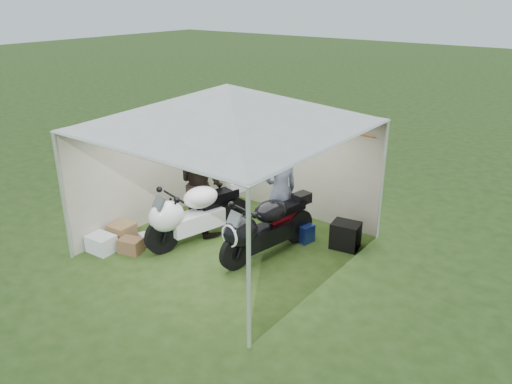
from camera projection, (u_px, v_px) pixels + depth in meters
ground at (230, 247)px, 9.24m from camera, size 80.00×80.00×0.00m
canopy_tent at (229, 109)px, 8.30m from camera, size 5.66×5.66×3.00m
motorcycle_white at (193, 212)px, 9.19m from camera, size 0.87×2.20×1.10m
motorcycle_black at (264, 227)px, 8.69m from camera, size 0.72×2.14×1.06m
paddock_stand at (301, 231)px, 9.45m from camera, size 0.50×0.36×0.34m
person_dark_jacket at (202, 183)px, 9.51m from camera, size 1.10×0.93×1.99m
person_blue_jacket at (281, 191)px, 9.23m from camera, size 0.69×0.82×1.92m
equipment_box at (345, 235)px, 9.13m from camera, size 0.55×0.47×0.50m
crate_0 at (101, 243)px, 9.02m from camera, size 0.50×0.40×0.32m
crate_1 at (123, 233)px, 9.37m from camera, size 0.42×0.42×0.36m
crate_2 at (147, 239)px, 9.33m from camera, size 0.33×0.31×0.20m
crate_3 at (131, 246)px, 9.00m from camera, size 0.47×0.39×0.27m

